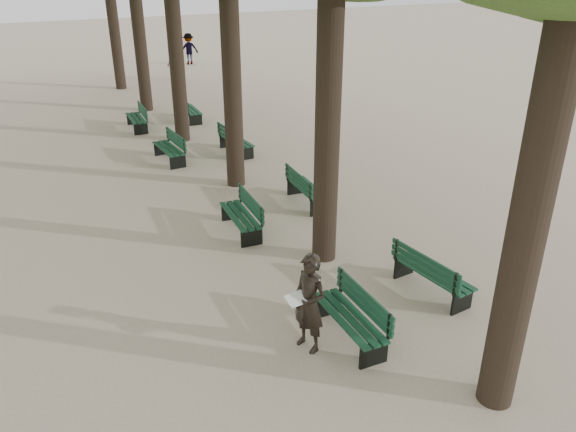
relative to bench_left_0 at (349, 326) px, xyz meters
name	(u,v)px	position (x,y,z in m)	size (l,w,h in m)	color
ground	(339,353)	(-0.37, -0.26, -0.27)	(120.00, 120.00, 0.00)	#BCA88E
bench_left_0	(349,326)	(0.00, 0.00, 0.00)	(0.67, 1.83, 0.92)	black
bench_left_1	(241,222)	(0.00, 4.75, 0.00)	(0.73, 1.84, 0.92)	black
bench_left_2	(169,153)	(0.00, 10.63, 0.00)	(0.65, 1.82, 0.92)	black
bench_left_3	(137,122)	(0.00, 14.88, 0.00)	(0.69, 1.83, 0.92)	black
bench_right_0	(432,281)	(2.27, 0.49, 0.00)	(0.72, 1.84, 0.92)	black
bench_right_1	(307,195)	(2.27, 5.48, 0.00)	(0.74, 1.85, 0.92)	black
bench_right_2	(236,145)	(2.27, 10.40, 0.00)	(0.64, 1.82, 0.92)	black
bench_right_3	(191,114)	(2.27, 15.17, 0.00)	(0.70, 1.84, 0.92)	black
man_with_map	(309,303)	(-0.74, 0.12, 0.62)	(0.71, 0.79, 1.78)	black
pedestrian_b	(189,49)	(6.53, 27.96, 0.66)	(1.20, 0.37, 1.86)	#262628
pedestrian_c	(175,64)	(4.28, 23.50, 0.57)	(0.99, 0.34, 1.69)	#262628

